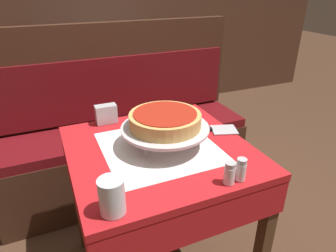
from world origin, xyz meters
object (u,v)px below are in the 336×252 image
pizza_pan_stand (165,129)px  pepper_shaker (241,170)px  deep_dish_pizza (165,120)px  salt_shaker (229,173)px  dining_table_rear (116,69)px  water_glass_near (112,196)px  dining_table_front (160,169)px  booth_bench (125,145)px  pizza_server (211,130)px  napkin_holder (106,114)px  condiment_caddy (114,51)px

pizza_pan_stand → pepper_shaker: size_ratio=4.32×
deep_dish_pizza → salt_shaker: 0.35m
dining_table_rear → water_glass_near: bearing=-104.5°
dining_table_front → pizza_pan_stand: pizza_pan_stand is taller
booth_bench → pizza_server: bearing=-72.2°
dining_table_front → pizza_pan_stand: bearing=10.0°
deep_dish_pizza → pepper_shaker: bearing=-66.1°
dining_table_rear → pizza_pan_stand: size_ratio=2.05×
booth_bench → salt_shaker: bearing=-85.7°
dining_table_rear → salt_shaker: (-0.11, -1.98, 0.15)m
dining_table_front → napkin_holder: (-0.14, 0.32, 0.15)m
dining_table_rear → napkin_holder: size_ratio=7.38×
salt_shaker → pepper_shaker: size_ratio=0.97×
dining_table_front → dining_table_rear: size_ratio=1.00×
pizza_pan_stand → deep_dish_pizza: (0.00, 0.00, 0.04)m
booth_bench → condiment_caddy: (0.20, 0.95, 0.44)m
salt_shaker → napkin_holder: (-0.27, 0.64, 0.01)m
condiment_caddy → dining_table_front: bearing=-98.2°
pizza_server → pepper_shaker: 0.38m
pizza_pan_stand → water_glass_near: water_glass_near is taller
dining_table_front → napkin_holder: bearing=114.4°
salt_shaker → dining_table_rear: bearing=86.7°
pizza_pan_stand → deep_dish_pizza: bearing=90.0°
salt_shaker → condiment_caddy: size_ratio=0.50×
dining_table_front → pizza_server: 0.30m
dining_table_rear → condiment_caddy: 0.16m
dining_table_front → water_glass_near: 0.44m
deep_dish_pizza → condiment_caddy: (0.22, 1.70, -0.07)m
salt_shaker → dining_table_front: bearing=111.6°
booth_bench → dining_table_rear: bearing=77.9°
booth_bench → condiment_caddy: size_ratio=10.12×
dining_table_front → condiment_caddy: 1.73m
pizza_pan_stand → water_glass_near: 0.43m
dining_table_front → booth_bench: (0.04, 0.75, -0.28)m
deep_dish_pizza → napkin_holder: 0.37m
water_glass_near → napkin_holder: size_ratio=1.14×
booth_bench → condiment_caddy: booth_bench is taller
salt_shaker → condiment_caddy: 2.02m
water_glass_near → salt_shaker: bearing=-2.6°
dining_table_rear → pizza_server: bearing=-88.9°
pizza_server → salt_shaker: 0.39m
salt_shaker → condiment_caddy: (0.12, 2.02, 0.00)m
dining_table_front → pizza_server: pizza_server is taller
deep_dish_pizza → water_glass_near: size_ratio=2.55×
dining_table_rear → condiment_caddy: bearing=81.4°
deep_dish_pizza → pizza_server: 0.27m
booth_bench → napkin_holder: bearing=-113.4°
water_glass_near → salt_shaker: 0.40m
deep_dish_pizza → pizza_server: deep_dish_pizza is taller
dining_table_rear → deep_dish_pizza: (-0.21, -1.66, 0.23)m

